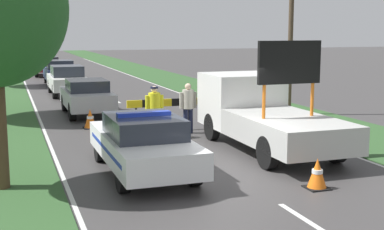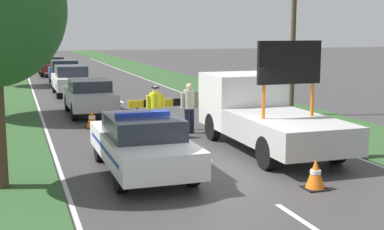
{
  "view_description": "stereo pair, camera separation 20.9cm",
  "coord_description": "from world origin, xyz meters",
  "px_view_note": "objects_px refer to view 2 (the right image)",
  "views": [
    {
      "loc": [
        -5.09,
        -11.61,
        3.48
      ],
      "look_at": [
        -0.2,
        2.41,
        1.1
      ],
      "focal_mm": 50.0,
      "sensor_mm": 36.0,
      "label": 1
    },
    {
      "loc": [
        -4.9,
        -11.68,
        3.48
      ],
      "look_at": [
        -0.2,
        2.41,
        1.1
      ],
      "focal_mm": 50.0,
      "sensor_mm": 36.0,
      "label": 2
    }
  ],
  "objects_px": {
    "work_truck": "(261,112)",
    "traffic_cone_near_police": "(249,116)",
    "police_car": "(142,143)",
    "traffic_cone_near_truck": "(315,174)",
    "pedestrian_civilian": "(189,104)",
    "queued_car_van_white": "(71,80)",
    "utility_pole": "(294,6)",
    "traffic_cone_centre_front": "(170,122)",
    "traffic_cone_behind_barrier": "(92,119)",
    "queued_car_hatch_blue": "(64,72)",
    "queued_car_wagon_maroon": "(52,65)",
    "police_officer": "(155,107)",
    "queued_car_sedan_silver": "(90,96)",
    "road_barrier": "(173,104)"
  },
  "relations": [
    {
      "from": "road_barrier",
      "to": "pedestrian_civilian",
      "type": "relative_size",
      "value": 1.85
    },
    {
      "from": "traffic_cone_centre_front",
      "to": "traffic_cone_behind_barrier",
      "type": "relative_size",
      "value": 0.81
    },
    {
      "from": "traffic_cone_near_police",
      "to": "queued_car_van_white",
      "type": "distance_m",
      "value": 12.51
    },
    {
      "from": "police_car",
      "to": "traffic_cone_near_truck",
      "type": "relative_size",
      "value": 7.04
    },
    {
      "from": "police_car",
      "to": "traffic_cone_behind_barrier",
      "type": "bearing_deg",
      "value": 88.27
    },
    {
      "from": "traffic_cone_centre_front",
      "to": "queued_car_sedan_silver",
      "type": "xyz_separation_m",
      "value": [
        -2.18,
        4.35,
        0.5
      ]
    },
    {
      "from": "queued_car_sedan_silver",
      "to": "queued_car_wagon_maroon",
      "type": "xyz_separation_m",
      "value": [
        -0.15,
        20.19,
        0.0
      ]
    },
    {
      "from": "traffic_cone_near_police",
      "to": "queued_car_van_white",
      "type": "xyz_separation_m",
      "value": [
        -5.27,
        11.33,
        0.51
      ]
    },
    {
      "from": "traffic_cone_near_truck",
      "to": "queued_car_wagon_maroon",
      "type": "xyz_separation_m",
      "value": [
        -3.42,
        32.31,
        0.44
      ]
    },
    {
      "from": "work_truck",
      "to": "traffic_cone_near_police",
      "type": "distance_m",
      "value": 3.89
    },
    {
      "from": "pedestrian_civilian",
      "to": "queued_car_van_white",
      "type": "height_order",
      "value": "pedestrian_civilian"
    },
    {
      "from": "queued_car_sedan_silver",
      "to": "queued_car_hatch_blue",
      "type": "height_order",
      "value": "queued_car_hatch_blue"
    },
    {
      "from": "traffic_cone_near_police",
      "to": "police_officer",
      "type": "bearing_deg",
      "value": -161.32
    },
    {
      "from": "queued_car_hatch_blue",
      "to": "queued_car_wagon_maroon",
      "type": "bearing_deg",
      "value": -87.74
    },
    {
      "from": "police_car",
      "to": "queued_car_van_white",
      "type": "xyz_separation_m",
      "value": [
        0.0,
        16.66,
        0.08
      ]
    },
    {
      "from": "road_barrier",
      "to": "traffic_cone_near_police",
      "type": "xyz_separation_m",
      "value": [
        2.97,
        0.17,
        -0.6
      ]
    },
    {
      "from": "pedestrian_civilian",
      "to": "traffic_cone_centre_front",
      "type": "relative_size",
      "value": 3.05
    },
    {
      "from": "police_car",
      "to": "traffic_cone_near_police",
      "type": "distance_m",
      "value": 7.51
    },
    {
      "from": "work_truck",
      "to": "traffic_cone_near_truck",
      "type": "bearing_deg",
      "value": 80.5
    },
    {
      "from": "police_officer",
      "to": "queued_car_wagon_maroon",
      "type": "height_order",
      "value": "police_officer"
    },
    {
      "from": "police_car",
      "to": "pedestrian_civilian",
      "type": "relative_size",
      "value": 2.83
    },
    {
      "from": "traffic_cone_behind_barrier",
      "to": "queued_car_sedan_silver",
      "type": "bearing_deg",
      "value": 83.61
    },
    {
      "from": "traffic_cone_near_truck",
      "to": "queued_car_sedan_silver",
      "type": "bearing_deg",
      "value": 105.12
    },
    {
      "from": "traffic_cone_centre_front",
      "to": "traffic_cone_behind_barrier",
      "type": "distance_m",
      "value": 2.82
    },
    {
      "from": "work_truck",
      "to": "queued_car_wagon_maroon",
      "type": "height_order",
      "value": "work_truck"
    },
    {
      "from": "utility_pole",
      "to": "queued_car_van_white",
      "type": "bearing_deg",
      "value": 128.48
    },
    {
      "from": "police_officer",
      "to": "traffic_cone_centre_front",
      "type": "height_order",
      "value": "police_officer"
    },
    {
      "from": "pedestrian_civilian",
      "to": "utility_pole",
      "type": "distance_m",
      "value": 6.63
    },
    {
      "from": "traffic_cone_centre_front",
      "to": "queued_car_wagon_maroon",
      "type": "bearing_deg",
      "value": 95.41
    },
    {
      "from": "work_truck",
      "to": "road_barrier",
      "type": "xyz_separation_m",
      "value": [
        -1.73,
        3.44,
        -0.13
      ]
    },
    {
      "from": "queued_car_sedan_silver",
      "to": "queued_car_wagon_maroon",
      "type": "distance_m",
      "value": 20.19
    },
    {
      "from": "police_car",
      "to": "traffic_cone_near_police",
      "type": "bearing_deg",
      "value": 40.7
    },
    {
      "from": "police_car",
      "to": "work_truck",
      "type": "height_order",
      "value": "work_truck"
    },
    {
      "from": "traffic_cone_near_police",
      "to": "queued_car_van_white",
      "type": "bearing_deg",
      "value": 114.95
    },
    {
      "from": "police_officer",
      "to": "utility_pole",
      "type": "relative_size",
      "value": 0.2
    },
    {
      "from": "traffic_cone_near_police",
      "to": "queued_car_van_white",
      "type": "height_order",
      "value": "queued_car_van_white"
    },
    {
      "from": "traffic_cone_behind_barrier",
      "to": "traffic_cone_near_police",
      "type": "bearing_deg",
      "value": -11.36
    },
    {
      "from": "traffic_cone_behind_barrier",
      "to": "traffic_cone_near_truck",
      "type": "bearing_deg",
      "value": -68.11
    },
    {
      "from": "queued_car_sedan_silver",
      "to": "traffic_cone_behind_barrier",
      "type": "bearing_deg",
      "value": 83.61
    },
    {
      "from": "road_barrier",
      "to": "traffic_cone_near_truck",
      "type": "bearing_deg",
      "value": -89.18
    },
    {
      "from": "traffic_cone_behind_barrier",
      "to": "work_truck",
      "type": "bearing_deg",
      "value": -47.4
    },
    {
      "from": "work_truck",
      "to": "queued_car_sedan_silver",
      "type": "distance_m",
      "value": 8.82
    },
    {
      "from": "traffic_cone_near_truck",
      "to": "queued_car_van_white",
      "type": "xyz_separation_m",
      "value": [
        -3.3,
        19.22,
        0.48
      ]
    },
    {
      "from": "queued_car_sedan_silver",
      "to": "queued_car_hatch_blue",
      "type": "relative_size",
      "value": 1.01
    },
    {
      "from": "queued_car_hatch_blue",
      "to": "queued_car_wagon_maroon",
      "type": "relative_size",
      "value": 0.96
    },
    {
      "from": "pedestrian_civilian",
      "to": "queued_car_hatch_blue",
      "type": "distance_m",
      "value": 18.23
    },
    {
      "from": "road_barrier",
      "to": "utility_pole",
      "type": "relative_size",
      "value": 0.37
    },
    {
      "from": "queued_car_sedan_silver",
      "to": "queued_car_hatch_blue",
      "type": "xyz_separation_m",
      "value": [
        0.14,
        12.93,
        0.03
      ]
    },
    {
      "from": "road_barrier",
      "to": "queued_car_hatch_blue",
      "type": "height_order",
      "value": "queued_car_hatch_blue"
    },
    {
      "from": "police_officer",
      "to": "queued_car_hatch_blue",
      "type": "distance_m",
      "value": 18.51
    }
  ]
}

